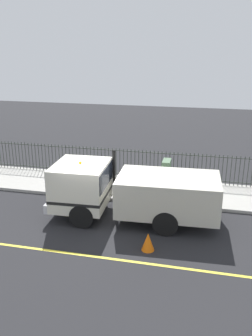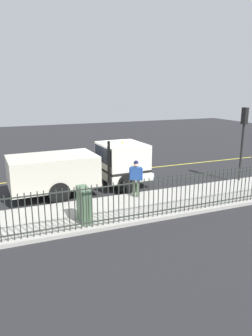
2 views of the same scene
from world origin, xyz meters
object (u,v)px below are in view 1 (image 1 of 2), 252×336
object	(u,v)px
traffic_cone	(148,242)
worker_standing	(101,172)
work_truck	(124,189)
utility_cabinet	(166,173)

from	to	relation	value
traffic_cone	worker_standing	bearing A→B (deg)	35.00
work_truck	utility_cabinet	distance (m)	3.99
worker_standing	traffic_cone	xyz separation A→B (m)	(-4.22, -2.96, -0.85)
worker_standing	traffic_cone	bearing A→B (deg)	-15.84
traffic_cone	utility_cabinet	bearing A→B (deg)	1.03
utility_cabinet	traffic_cone	size ratio (longest dim) A/B	1.99
work_truck	traffic_cone	bearing A→B (deg)	-150.84
work_truck	worker_standing	size ratio (longest dim) A/B	4.05
work_truck	utility_cabinet	world-z (taller)	work_truck
worker_standing	utility_cabinet	xyz separation A→B (m)	(1.71, -2.85, -0.39)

